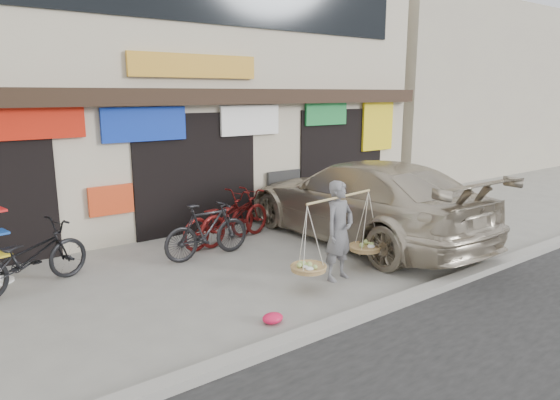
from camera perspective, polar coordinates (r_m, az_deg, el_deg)
ground at (r=8.91m, az=1.39°, el=-8.42°), size 70.00×70.00×0.00m
kerb at (r=7.54m, az=11.03°, el=-12.12°), size 70.00×0.25×0.12m
shophouse_block at (r=13.97m, az=-15.42°, el=13.01°), size 14.00×6.32×7.00m
neighbor_east at (r=23.07m, az=17.69°, el=11.74°), size 12.00×7.00×6.40m
street_vendor at (r=8.49m, az=6.76°, el=-3.92°), size 2.06×0.77×1.71m
bike_0 at (r=9.03m, az=-26.86°, el=-5.88°), size 2.17×1.33×1.08m
bike_1 at (r=9.72m, az=-8.34°, el=-3.44°), size 1.80×0.53×1.08m
bike_2 at (r=10.57m, az=-6.90°, el=-2.15°), size 2.16×1.23×1.08m
bike_3 at (r=10.75m, az=-5.18°, el=-1.86°), size 2.16×1.23×1.08m
suv at (r=10.86m, az=9.17°, el=-0.03°), size 2.54×6.03×1.74m
red_bag at (r=7.10m, az=-0.84°, el=-13.35°), size 0.31×0.25×0.14m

